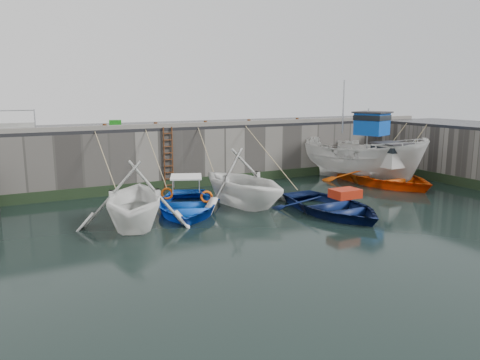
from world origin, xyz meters
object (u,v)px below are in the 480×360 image
ladder (168,159)px  bollard_b (156,125)px  boat_near_white (136,225)px  boat_near_navy (332,213)px  boat_far_white (361,158)px  bollard_c (205,123)px  boat_far_orange (382,176)px  bollard_e (297,120)px  boat_near_blacktrim (242,205)px  boat_near_blue (187,211)px  bollard_a (105,127)px  bollard_d (249,122)px  fish_crate (115,123)px

ladder → bollard_b: 1.81m
boat_near_white → boat_near_navy: boat_near_white is taller
boat_far_white → bollard_c: (-8.34, 2.68, 2.07)m
boat_far_orange → bollard_e: size_ratio=24.12×
boat_far_orange → bollard_e: 5.74m
boat_near_blacktrim → bollard_b: bearing=104.6°
ladder → boat_far_orange: (10.83, -3.75, -1.15)m
boat_near_blue → boat_near_navy: boat_near_navy is taller
boat_near_white → bollard_a: size_ratio=18.41×
boat_far_orange → bollard_e: bearing=123.1°
bollard_d → bollard_e: same height
boat_near_blue → fish_crate: size_ratio=8.62×
boat_near_white → bollard_e: bearing=46.8°
boat_far_orange → bollard_c: bearing=153.0°
fish_crate → boat_far_white: bearing=-8.3°
boat_far_white → bollard_b: bearing=145.2°
boat_near_white → boat_far_orange: bearing=26.4°
boat_near_white → boat_near_blacktrim: (5.01, 0.94, 0.00)m
boat_near_navy → bollard_b: size_ratio=19.06×
ladder → bollard_c: size_ratio=11.43×
ladder → boat_far_white: bearing=-12.5°
bollard_b → bollard_e: 8.50m
boat_near_blacktrim → bollard_d: (3.01, 4.88, 3.30)m
boat_far_white → boat_far_orange: bearing=-99.3°
boat_far_orange → boat_far_white: bearing=100.2°
ladder → boat_near_white: ladder is taller
bollard_d → bollard_b: bearing=180.0°
bollard_b → boat_far_orange: bearing=-19.8°
boat_far_orange → fish_crate: boat_far_orange is taller
ladder → bollard_e: bollard_e is taller
ladder → boat_far_orange: size_ratio=0.47×
bollard_c → boat_near_white: bearing=-133.0°
bollard_c → bollard_e: (5.80, 0.00, 0.00)m
bollard_d → bollard_e: size_ratio=1.00×
boat_far_orange → bollard_c: 9.97m
boat_far_white → boat_far_orange: boat_far_white is taller
boat_near_blacktrim → boat_near_blue: bearing=167.4°
ladder → bollard_c: bearing=8.7°
boat_far_white → bollard_a: (-13.54, 2.68, 2.07)m
boat_near_blue → fish_crate: fish_crate is taller
fish_crate → bollard_c: fish_crate is taller
boat_near_blue → boat_far_white: (11.31, 2.10, 1.23)m
boat_near_navy → boat_far_white: 8.07m
boat_near_navy → bollard_a: bollard_a is taller
boat_near_blacktrim → boat_near_navy: bearing=-58.6°
bollard_a → boat_near_blacktrim: bearing=-45.5°
boat_far_orange → bollard_a: (-13.83, 4.08, 2.86)m
bollard_b → bollard_a: bearing=180.0°
boat_near_blacktrim → fish_crate: bearing=107.9°
boat_near_blacktrim → bollard_b: 6.32m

